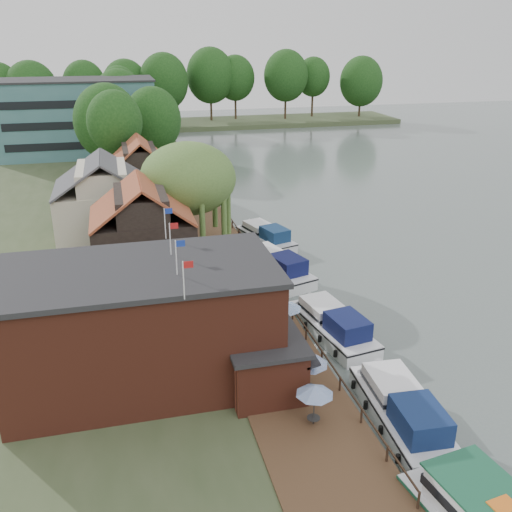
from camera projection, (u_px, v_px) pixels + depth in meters
ground at (384, 351)px, 38.96m from camera, size 260.00×260.00×0.00m
quay_deck at (238, 290)px, 45.78m from camera, size 6.00×50.00×0.10m
quay_rail at (269, 279)px, 46.68m from camera, size 0.20×49.00×1.00m
pub at (177, 321)px, 33.17m from camera, size 20.00×11.00×7.30m
hotel_block at (77, 117)px, 94.49m from camera, size 25.40×12.40×12.30m
cottage_a at (143, 231)px, 46.26m from camera, size 8.60×7.60×8.50m
cottage_b at (104, 201)px, 54.60m from camera, size 9.60×8.60×8.50m
cottage_c at (141, 177)px, 63.63m from camera, size 7.60×7.60×8.50m
willow at (189, 200)px, 51.44m from camera, size 8.60×8.60×10.43m
umbrella_0 at (314, 405)px, 29.63m from camera, size 2.00×2.00×2.38m
umbrella_1 at (308, 374)px, 32.33m from camera, size 2.30×2.30×2.38m
umbrella_2 at (280, 340)px, 35.81m from camera, size 1.94×1.94×2.38m
umbrella_3 at (283, 317)px, 38.73m from camera, size 2.45×2.45×2.38m
umbrella_4 at (268, 306)px, 40.30m from camera, size 2.37×2.37×2.38m
umbrella_5 at (255, 286)px, 43.38m from camera, size 2.30×2.30×2.38m
cruiser_0 at (403, 406)px, 31.20m from camera, size 3.97×10.50×2.52m
cruiser_1 at (333, 321)px, 40.49m from camera, size 4.70×10.29×2.40m
cruiser_2 at (275, 263)px, 50.52m from camera, size 6.10×10.71×2.48m
cruiser_3 at (266, 234)px, 58.25m from camera, size 5.57×9.78×2.23m
bank_tree_0 at (117, 145)px, 68.97m from camera, size 6.57×6.57×13.09m
bank_tree_1 at (108, 132)px, 78.24m from camera, size 8.99×8.99×13.08m
bank_tree_2 at (153, 126)px, 86.95m from camera, size 8.64×8.64×11.84m
bank_tree_3 at (120, 107)px, 102.44m from camera, size 8.71×8.71×13.41m
bank_tree_4 at (120, 102)px, 109.87m from camera, size 7.43×7.43×13.44m
bank_tree_5 at (123, 99)px, 117.46m from camera, size 6.04×6.04×12.66m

